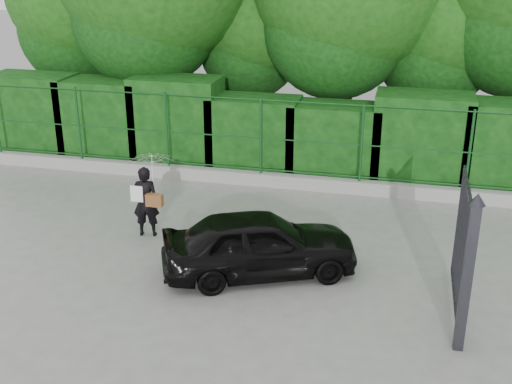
# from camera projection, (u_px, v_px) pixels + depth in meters

# --- Properties ---
(ground) EXTENTS (80.00, 80.00, 0.00)m
(ground) POSITION_uv_depth(u_px,v_px,m) (180.00, 272.00, 11.17)
(ground) COLOR gray
(kerb) EXTENTS (14.00, 0.25, 0.30)m
(kerb) POSITION_uv_depth(u_px,v_px,m) (244.00, 178.00, 15.19)
(kerb) COLOR #9E9E99
(kerb) RESTS_ON ground
(fence) EXTENTS (14.13, 0.06, 1.80)m
(fence) POSITION_uv_depth(u_px,v_px,m) (253.00, 136.00, 14.76)
(fence) COLOR #114318
(fence) RESTS_ON kerb
(hedge) EXTENTS (14.20, 1.20, 2.26)m
(hedge) POSITION_uv_depth(u_px,v_px,m) (251.00, 130.00, 15.79)
(hedge) COLOR black
(hedge) RESTS_ON ground
(gate) EXTENTS (0.22, 2.33, 2.36)m
(gate) POSITION_uv_depth(u_px,v_px,m) (465.00, 258.00, 9.08)
(gate) COLOR #232329
(gate) RESTS_ON ground
(woman) EXTENTS (0.86, 0.87, 1.67)m
(woman) POSITION_uv_depth(u_px,v_px,m) (150.00, 182.00, 12.19)
(woman) COLOR black
(woman) RESTS_ON ground
(car) EXTENTS (3.58, 2.57, 1.13)m
(car) POSITION_uv_depth(u_px,v_px,m) (259.00, 244.00, 10.93)
(car) COLOR black
(car) RESTS_ON ground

